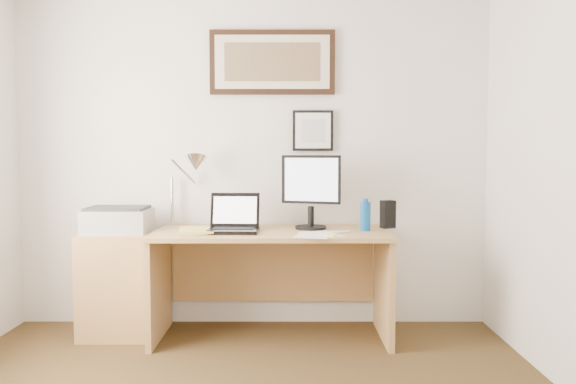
{
  "coord_description": "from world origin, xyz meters",
  "views": [
    {
      "loc": [
        0.27,
        -2.2,
        1.29
      ],
      "look_at": [
        0.27,
        1.43,
        1.03
      ],
      "focal_mm": 35.0,
      "sensor_mm": 36.0,
      "label": 1
    }
  ],
  "objects_px": {
    "water_bottle": "(365,216)",
    "desk": "(272,262)",
    "side_cabinet": "(119,284)",
    "lcd_monitor": "(311,188)",
    "laptop": "(234,223)",
    "printer": "(118,220)",
    "book": "(179,231)"
  },
  "relations": [
    {
      "from": "water_bottle",
      "to": "lcd_monitor",
      "type": "relative_size",
      "value": 0.39
    },
    {
      "from": "desk",
      "to": "side_cabinet",
      "type": "bearing_deg",
      "value": -178.11
    },
    {
      "from": "book",
      "to": "water_bottle",
      "type": "bearing_deg",
      "value": 4.76
    },
    {
      "from": "printer",
      "to": "water_bottle",
      "type": "bearing_deg",
      "value": -2.28
    },
    {
      "from": "laptop",
      "to": "printer",
      "type": "distance_m",
      "value": 0.83
    },
    {
      "from": "desk",
      "to": "laptop",
      "type": "xyz_separation_m",
      "value": [
        -0.25,
        -0.12,
        0.29
      ]
    },
    {
      "from": "book",
      "to": "printer",
      "type": "height_order",
      "value": "printer"
    },
    {
      "from": "book",
      "to": "lcd_monitor",
      "type": "relative_size",
      "value": 0.59
    },
    {
      "from": "water_bottle",
      "to": "desk",
      "type": "height_order",
      "value": "water_bottle"
    },
    {
      "from": "lcd_monitor",
      "to": "laptop",
      "type": "bearing_deg",
      "value": -166.9
    },
    {
      "from": "laptop",
      "to": "desk",
      "type": "bearing_deg",
      "value": 24.79
    },
    {
      "from": "side_cabinet",
      "to": "book",
      "type": "height_order",
      "value": "book"
    },
    {
      "from": "water_bottle",
      "to": "printer",
      "type": "distance_m",
      "value": 1.73
    },
    {
      "from": "water_bottle",
      "to": "side_cabinet",
      "type": "bearing_deg",
      "value": 178.67
    },
    {
      "from": "water_bottle",
      "to": "lcd_monitor",
      "type": "bearing_deg",
      "value": 167.67
    },
    {
      "from": "water_bottle",
      "to": "laptop",
      "type": "distance_m",
      "value": 0.9
    },
    {
      "from": "laptop",
      "to": "printer",
      "type": "xyz_separation_m",
      "value": [
        -0.83,
        0.11,
        0.01
      ]
    },
    {
      "from": "printer",
      "to": "laptop",
      "type": "bearing_deg",
      "value": -7.65
    },
    {
      "from": "side_cabinet",
      "to": "desk",
      "type": "height_order",
      "value": "desk"
    },
    {
      "from": "desk",
      "to": "laptop",
      "type": "relative_size",
      "value": 4.58
    },
    {
      "from": "desk",
      "to": "printer",
      "type": "distance_m",
      "value": 1.12
    },
    {
      "from": "water_bottle",
      "to": "desk",
      "type": "bearing_deg",
      "value": 173.4
    },
    {
      "from": "side_cabinet",
      "to": "laptop",
      "type": "height_order",
      "value": "laptop"
    },
    {
      "from": "side_cabinet",
      "to": "lcd_monitor",
      "type": "height_order",
      "value": "lcd_monitor"
    },
    {
      "from": "book",
      "to": "laptop",
      "type": "relative_size",
      "value": 0.88
    },
    {
      "from": "water_bottle",
      "to": "desk",
      "type": "xyz_separation_m",
      "value": [
        -0.65,
        0.08,
        -0.34
      ]
    },
    {
      "from": "side_cabinet",
      "to": "desk",
      "type": "bearing_deg",
      "value": 1.89
    },
    {
      "from": "desk",
      "to": "lcd_monitor",
      "type": "height_order",
      "value": "lcd_monitor"
    },
    {
      "from": "water_bottle",
      "to": "printer",
      "type": "height_order",
      "value": "water_bottle"
    },
    {
      "from": "book",
      "to": "printer",
      "type": "distance_m",
      "value": 0.5
    },
    {
      "from": "book",
      "to": "laptop",
      "type": "height_order",
      "value": "laptop"
    },
    {
      "from": "desk",
      "to": "lcd_monitor",
      "type": "xyz_separation_m",
      "value": [
        0.28,
        0.01,
        0.53
      ]
    }
  ]
}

